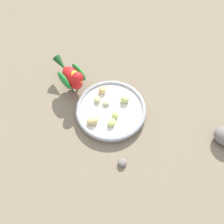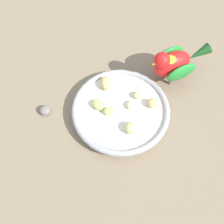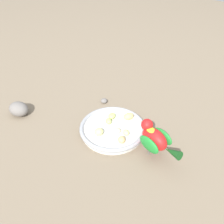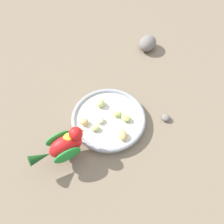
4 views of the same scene
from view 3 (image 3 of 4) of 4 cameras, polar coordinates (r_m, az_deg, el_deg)
name	(u,v)px [view 3 (image 3 of 4)]	position (r m, az deg, el deg)	size (l,w,h in m)	color
ground_plane	(114,135)	(0.90, 0.51, -5.29)	(4.00, 4.00, 0.00)	#756651
feeding_bowl	(113,129)	(0.91, 0.14, -3.85)	(0.24, 0.24, 0.03)	beige
apple_piece_0	(99,132)	(0.87, -2.96, -4.47)	(0.03, 0.03, 0.02)	#C6D17A
apple_piece_1	(112,116)	(0.94, -0.02, -0.91)	(0.03, 0.03, 0.02)	#B2CC66
apple_piece_2	(117,131)	(0.88, 1.16, -4.21)	(0.03, 0.02, 0.01)	beige
apple_piece_3	(109,121)	(0.92, -0.77, -2.07)	(0.03, 0.02, 0.02)	#B2CC66
apple_piece_4	(129,116)	(0.93, 3.78, -0.96)	(0.04, 0.03, 0.02)	tan
apple_piece_5	(122,140)	(0.84, 2.19, -6.28)	(0.03, 0.03, 0.02)	tan
apple_piece_6	(126,133)	(0.87, 3.19, -4.65)	(0.03, 0.02, 0.02)	#C6D17A
parrot	(155,139)	(0.81, 9.69, -5.97)	(0.17, 0.10, 0.12)	#59544C
rock_large	(19,109)	(1.04, -20.31, 0.64)	(0.08, 0.06, 0.05)	slate
pebble_0	(104,101)	(1.05, -1.82, 2.55)	(0.03, 0.03, 0.02)	slate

